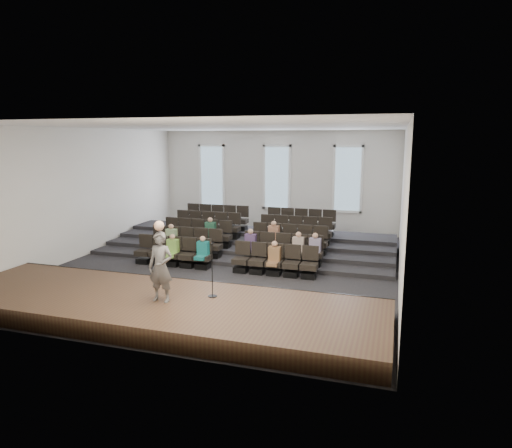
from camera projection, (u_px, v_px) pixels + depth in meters
The scene contains 14 objects.
ground at pixel (228, 266), 16.73m from camera, with size 14.00×14.00×0.00m, color black.
ceiling at pixel (226, 127), 15.81m from camera, with size 12.00×14.00×0.02m, color white.
wall_back at pixel (277, 181), 22.86m from camera, with size 12.00×0.04×5.00m, color silver.
wall_front at pixel (109, 239), 9.69m from camera, with size 12.00×0.04×5.00m, color silver.
wall_left at pixel (85, 192), 18.04m from camera, with size 0.04×14.00×5.00m, color silver.
wall_right at pixel (404, 206), 14.51m from camera, with size 0.04×14.00×5.00m, color silver.
stage at pixel (158, 308), 11.90m from camera, with size 11.80×3.60×0.50m, color #412E1B.
stage_lip at pixel (188, 287), 13.56m from camera, with size 11.80×0.06×0.52m, color black.
risers at pixel (254, 242), 19.67m from camera, with size 11.80×4.80×0.60m.
seating_rows at pixel (241, 239), 18.05m from camera, with size 6.80×4.70×1.67m.
windows at pixel (277, 177), 22.76m from camera, with size 8.44×0.10×3.24m.
audience at pixel (240, 243), 16.80m from camera, with size 6.05×2.64×1.10m.
speaker at pixel (161, 267), 11.51m from camera, with size 0.66×0.43×1.81m, color #53504E.
mic_stand at pixel (212, 281), 11.93m from camera, with size 0.24×0.24×1.44m.
Camera 1 is at (5.82, -15.12, 4.58)m, focal length 32.00 mm.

